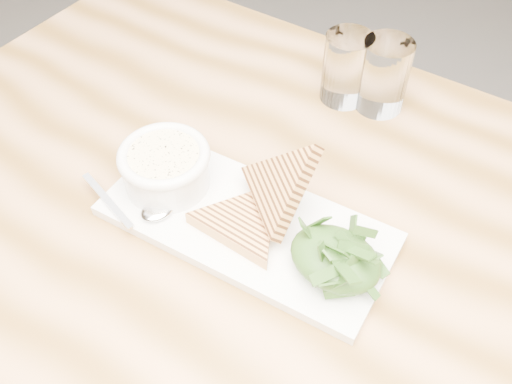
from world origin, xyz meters
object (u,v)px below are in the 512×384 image
Objects in this scene: glass_near at (346,68)px; glass_far at (384,76)px; table_top at (267,212)px; soup_bowl at (166,171)px; platter at (246,224)px.

glass_far is (0.05, 0.02, 0.00)m from glass_near.
soup_bowl reaches higher than table_top.
glass_near is at bearing -163.61° from glass_far.
glass_far reaches higher than table_top.
glass_near is 0.06m from glass_far.
glass_far reaches higher than platter.
glass_far reaches higher than soup_bowl.
platter is 3.35× the size of glass_near.
glass_near is (0.08, 0.31, 0.02)m from soup_bowl.
soup_bowl is at bearing -112.47° from glass_far.
table_top is 3.16× the size of platter.
glass_near is at bearing 98.68° from table_top.
table_top is 0.06m from platter.
glass_near is 0.97× the size of glass_far.
platter is 3.26× the size of glass_far.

